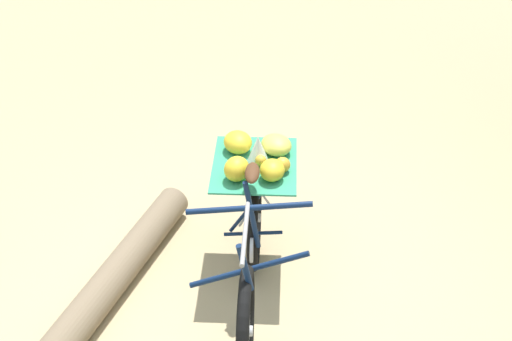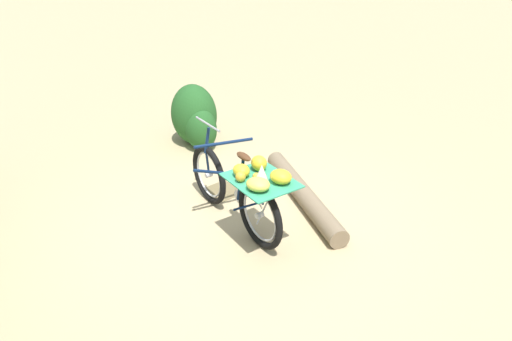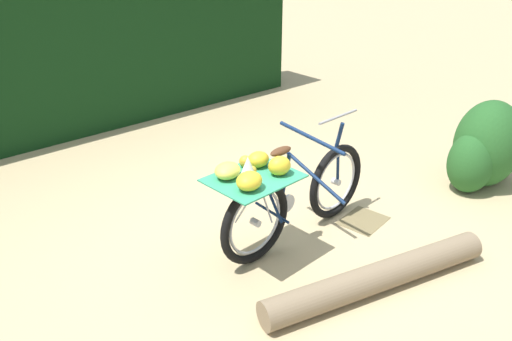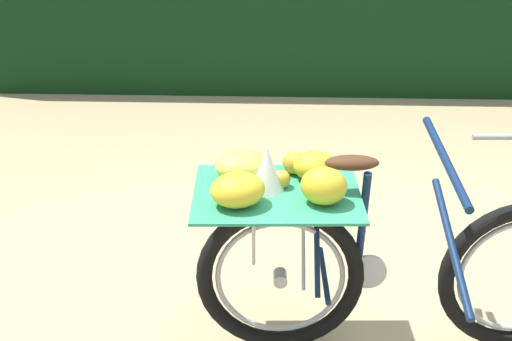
# 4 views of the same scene
# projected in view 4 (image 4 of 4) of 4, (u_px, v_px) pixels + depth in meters

# --- Properties ---
(ground_plane) EXTENTS (60.00, 60.00, 0.00)m
(ground_plane) POSITION_uv_depth(u_px,v_px,m) (367.00, 319.00, 3.32)
(ground_plane) COLOR tan
(bicycle) EXTENTS (1.80, 0.73, 1.03)m
(bicycle) POSITION_uv_depth(u_px,v_px,m) (370.00, 250.00, 2.94)
(bicycle) COLOR black
(bicycle) RESTS_ON ground_plane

